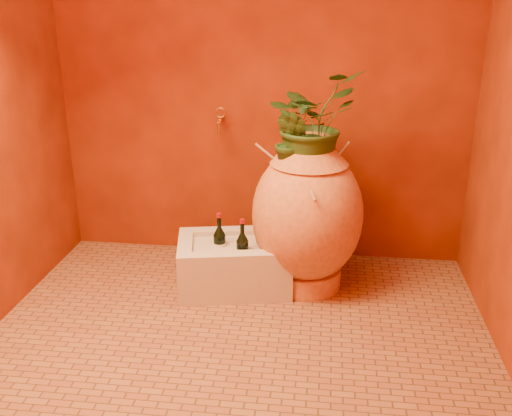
# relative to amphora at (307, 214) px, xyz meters

# --- Properties ---
(floor) EXTENTS (2.50, 2.50, 0.00)m
(floor) POSITION_rel_amphora_xyz_m (-0.31, -0.57, -0.44)
(floor) COLOR brown
(floor) RESTS_ON ground
(wall_back) EXTENTS (2.50, 0.02, 2.50)m
(wall_back) POSITION_rel_amphora_xyz_m (-0.31, 0.43, 0.81)
(wall_back) COLOR #531904
(wall_back) RESTS_ON ground
(amphora) EXTENTS (0.68, 0.68, 0.89)m
(amphora) POSITION_rel_amphora_xyz_m (0.00, 0.00, 0.00)
(amphora) COLOR #D4743B
(amphora) RESTS_ON floor
(stone_basin) EXTENTS (0.70, 0.55, 0.29)m
(stone_basin) POSITION_rel_amphora_xyz_m (-0.41, -0.07, -0.30)
(stone_basin) COLOR #BAB29A
(stone_basin) RESTS_ON floor
(wine_bottle_a) EXTENTS (0.07, 0.07, 0.30)m
(wine_bottle_a) POSITION_rel_amphora_xyz_m (-0.22, 0.01, -0.17)
(wine_bottle_a) COLOR black
(wine_bottle_a) RESTS_ON stone_basin
(wine_bottle_b) EXTENTS (0.07, 0.07, 0.29)m
(wine_bottle_b) POSITION_rel_amphora_xyz_m (-0.35, -0.14, -0.18)
(wine_bottle_b) COLOR black
(wine_bottle_b) RESTS_ON stone_basin
(wine_bottle_c) EXTENTS (0.07, 0.07, 0.30)m
(wine_bottle_c) POSITION_rel_amphora_xyz_m (-0.48, -0.09, -0.18)
(wine_bottle_c) COLOR black
(wine_bottle_c) RESTS_ON stone_basin
(wall_tap) EXTENTS (0.07, 0.14, 0.15)m
(wall_tap) POSITION_rel_amphora_xyz_m (-0.55, 0.35, 0.45)
(wall_tap) COLOR #AE7428
(wall_tap) RESTS_ON wall_back
(plant_main) EXTENTS (0.64, 0.64, 0.54)m
(plant_main) POSITION_rel_amphora_xyz_m (0.01, 0.02, 0.52)
(plant_main) COLOR #1F3E16
(plant_main) RESTS_ON amphora
(plant_side) EXTENTS (0.24, 0.24, 0.34)m
(plant_side) POSITION_rel_amphora_xyz_m (-0.09, -0.07, 0.43)
(plant_side) COLOR #1F3E16
(plant_side) RESTS_ON amphora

